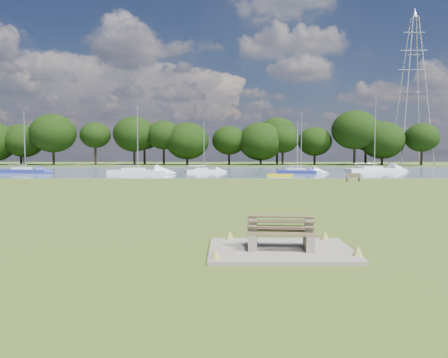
{
  "coord_description": "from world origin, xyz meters",
  "views": [
    {
      "loc": [
        -1.62,
        -26.73,
        2.93
      ],
      "look_at": [
        -1.72,
        -2.0,
        1.43
      ],
      "focal_mm": 35.0,
      "sensor_mm": 36.0,
      "label": 1
    }
  ],
  "objects_px": {
    "kayak": "(280,175)",
    "sailboat_1": "(297,170)",
    "pylon": "(413,69)",
    "sailboat_3": "(300,171)",
    "bench_pair": "(281,234)",
    "riverbank_bench": "(353,177)",
    "sailboat_7": "(137,171)",
    "sailboat_0": "(374,169)",
    "sailboat_2": "(204,170)",
    "sailboat_6": "(25,170)"
  },
  "relations": [
    {
      "from": "bench_pair",
      "to": "sailboat_7",
      "type": "bearing_deg",
      "value": 111.51
    },
    {
      "from": "sailboat_3",
      "to": "sailboat_7",
      "type": "distance_m",
      "value": 22.16
    },
    {
      "from": "sailboat_1",
      "to": "sailboat_3",
      "type": "distance_m",
      "value": 0.54
    },
    {
      "from": "bench_pair",
      "to": "kayak",
      "type": "distance_m",
      "value": 39.7
    },
    {
      "from": "kayak",
      "to": "sailboat_1",
      "type": "distance_m",
      "value": 8.25
    },
    {
      "from": "pylon",
      "to": "sailboat_6",
      "type": "xyz_separation_m",
      "value": [
        -68.98,
        -36.33,
        -20.58
      ]
    },
    {
      "from": "kayak",
      "to": "sailboat_2",
      "type": "distance_m",
      "value": 13.93
    },
    {
      "from": "kayak",
      "to": "sailboat_0",
      "type": "height_order",
      "value": "sailboat_0"
    },
    {
      "from": "sailboat_1",
      "to": "sailboat_3",
      "type": "relative_size",
      "value": 0.88
    },
    {
      "from": "sailboat_1",
      "to": "sailboat_7",
      "type": "relative_size",
      "value": 0.81
    },
    {
      "from": "riverbank_bench",
      "to": "sailboat_7",
      "type": "relative_size",
      "value": 0.16
    },
    {
      "from": "pylon",
      "to": "sailboat_3",
      "type": "height_order",
      "value": "pylon"
    },
    {
      "from": "bench_pair",
      "to": "sailboat_6",
      "type": "bearing_deg",
      "value": 126.82
    },
    {
      "from": "riverbank_bench",
      "to": "kayak",
      "type": "xyz_separation_m",
      "value": [
        -6.28,
        8.39,
        -0.24
      ]
    },
    {
      "from": "sailboat_3",
      "to": "bench_pair",
      "type": "bearing_deg",
      "value": -78.66
    },
    {
      "from": "pylon",
      "to": "sailboat_0",
      "type": "relative_size",
      "value": 3.1
    },
    {
      "from": "sailboat_0",
      "to": "sailboat_1",
      "type": "relative_size",
      "value": 1.5
    },
    {
      "from": "sailboat_0",
      "to": "sailboat_3",
      "type": "height_order",
      "value": "sailboat_0"
    },
    {
      "from": "riverbank_bench",
      "to": "sailboat_3",
      "type": "relative_size",
      "value": 0.17
    },
    {
      "from": "pylon",
      "to": "sailboat_0",
      "type": "bearing_deg",
      "value": -120.58
    },
    {
      "from": "sailboat_0",
      "to": "sailboat_6",
      "type": "height_order",
      "value": "sailboat_0"
    },
    {
      "from": "sailboat_0",
      "to": "sailboat_2",
      "type": "distance_m",
      "value": 24.95
    },
    {
      "from": "riverbank_bench",
      "to": "sailboat_7",
      "type": "height_order",
      "value": "sailboat_7"
    },
    {
      "from": "sailboat_1",
      "to": "sailboat_7",
      "type": "xyz_separation_m",
      "value": [
        -21.57,
        -1.51,
        0.04
      ]
    },
    {
      "from": "bench_pair",
      "to": "riverbank_bench",
      "type": "bearing_deg",
      "value": 75.17
    },
    {
      "from": "bench_pair",
      "to": "sailboat_2",
      "type": "height_order",
      "value": "sailboat_2"
    },
    {
      "from": "riverbank_bench",
      "to": "pylon",
      "type": "height_order",
      "value": "pylon"
    },
    {
      "from": "sailboat_0",
      "to": "riverbank_bench",
      "type": "bearing_deg",
      "value": -127.03
    },
    {
      "from": "bench_pair",
      "to": "sailboat_2",
      "type": "bearing_deg",
      "value": 100.54
    },
    {
      "from": "sailboat_0",
      "to": "sailboat_7",
      "type": "height_order",
      "value": "sailboat_0"
    },
    {
      "from": "kayak",
      "to": "sailboat_1",
      "type": "bearing_deg",
      "value": 78.3
    },
    {
      "from": "riverbank_bench",
      "to": "sailboat_7",
      "type": "bearing_deg",
      "value": 148.42
    },
    {
      "from": "sailboat_3",
      "to": "sailboat_7",
      "type": "height_order",
      "value": "sailboat_7"
    },
    {
      "from": "riverbank_bench",
      "to": "sailboat_3",
      "type": "distance_m",
      "value": 16.27
    },
    {
      "from": "sailboat_7",
      "to": "kayak",
      "type": "bearing_deg",
      "value": -10.55
    },
    {
      "from": "sailboat_6",
      "to": "pylon",
      "type": "bearing_deg",
      "value": 38.04
    },
    {
      "from": "kayak",
      "to": "pylon",
      "type": "relative_size",
      "value": 0.09
    },
    {
      "from": "sailboat_0",
      "to": "sailboat_2",
      "type": "bearing_deg",
      "value": 171.04
    },
    {
      "from": "pylon",
      "to": "sailboat_7",
      "type": "distance_m",
      "value": 68.6
    },
    {
      "from": "sailboat_7",
      "to": "sailboat_2",
      "type": "bearing_deg",
      "value": 32.1
    },
    {
      "from": "bench_pair",
      "to": "sailboat_1",
      "type": "height_order",
      "value": "sailboat_1"
    },
    {
      "from": "sailboat_6",
      "to": "kayak",
      "type": "bearing_deg",
      "value": -3.24
    },
    {
      "from": "pylon",
      "to": "sailboat_6",
      "type": "bearing_deg",
      "value": -152.22
    },
    {
      "from": "sailboat_1",
      "to": "sailboat_2",
      "type": "xyz_separation_m",
      "value": [
        -12.88,
        2.42,
        -0.02
      ]
    },
    {
      "from": "riverbank_bench",
      "to": "pylon",
      "type": "distance_m",
      "value": 63.52
    },
    {
      "from": "kayak",
      "to": "sailboat_1",
      "type": "xyz_separation_m",
      "value": [
        3.2,
        7.6,
        0.29
      ]
    },
    {
      "from": "kayak",
      "to": "sailboat_1",
      "type": "relative_size",
      "value": 0.41
    },
    {
      "from": "bench_pair",
      "to": "sailboat_1",
      "type": "relative_size",
      "value": 0.28
    },
    {
      "from": "riverbank_bench",
      "to": "sailboat_2",
      "type": "distance_m",
      "value": 24.36
    },
    {
      "from": "sailboat_6",
      "to": "sailboat_7",
      "type": "relative_size",
      "value": 0.95
    }
  ]
}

